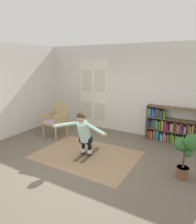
% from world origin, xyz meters
% --- Properties ---
extents(ground_plane, '(7.20, 7.20, 0.00)m').
position_xyz_m(ground_plane, '(0.00, 0.00, 0.00)').
color(ground_plane, brown).
extents(back_wall, '(6.00, 0.10, 2.90)m').
position_xyz_m(back_wall, '(0.00, 2.60, 1.45)').
color(back_wall, silver).
rests_on(back_wall, ground).
extents(side_wall_left, '(0.10, 6.00, 2.90)m').
position_xyz_m(side_wall_left, '(-3.00, 0.40, 1.45)').
color(side_wall_left, silver).
rests_on(side_wall_left, ground).
extents(double_door, '(1.22, 0.05, 2.45)m').
position_xyz_m(double_door, '(-1.20, 2.54, 1.23)').
color(double_door, silver).
rests_on(double_door, ground).
extents(rug, '(2.55, 1.85, 0.01)m').
position_xyz_m(rug, '(-0.11, 0.39, 0.00)').
color(rug, '#917353').
rests_on(rug, ground).
extents(bookshelf, '(1.62, 0.30, 1.07)m').
position_xyz_m(bookshelf, '(1.58, 2.39, 0.44)').
color(bookshelf, brown).
rests_on(bookshelf, ground).
extents(wicker_chair, '(0.61, 0.61, 1.10)m').
position_xyz_m(wicker_chair, '(-1.75, 1.14, 0.58)').
color(wicker_chair, tan).
rests_on(wicker_chair, ground).
extents(potted_plant, '(0.52, 0.36, 0.98)m').
position_xyz_m(potted_plant, '(2.22, 0.55, 0.62)').
color(potted_plant, brown).
rests_on(potted_plant, ground).
extents(skis_pair, '(0.34, 0.91, 0.07)m').
position_xyz_m(skis_pair, '(-0.12, 0.42, 0.02)').
color(skis_pair, '#4F3E27').
rests_on(skis_pair, rug).
extents(person_skier, '(1.47, 0.60, 1.13)m').
position_xyz_m(person_skier, '(-0.10, 0.26, 0.71)').
color(person_skier, white).
rests_on(person_skier, skis_pair).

